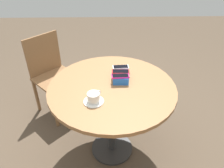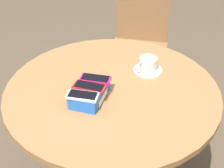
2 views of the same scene
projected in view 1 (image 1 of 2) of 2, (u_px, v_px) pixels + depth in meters
ground_plane at (112, 148)px, 2.11m from camera, size 8.00×8.00×0.00m
round_table at (112, 97)px, 1.75m from camera, size 1.00×1.00×0.74m
phone_box at (120, 75)px, 1.76m from camera, size 0.20×0.13×0.06m
phone_white at (121, 67)px, 1.80m from camera, size 0.07×0.13×0.01m
phone_red at (121, 72)px, 1.74m from camera, size 0.07×0.14×0.01m
phone_magenta at (120, 76)px, 1.69m from camera, size 0.07×0.14×0.01m
saucer at (94, 101)px, 1.53m from camera, size 0.14×0.14×0.01m
coffee_cup at (94, 97)px, 1.51m from camera, size 0.11×0.10×0.07m
chair_near_window at (53, 75)px, 2.36m from camera, size 0.58×0.58×0.87m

